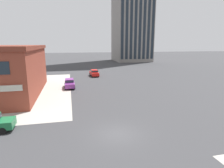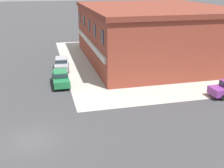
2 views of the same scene
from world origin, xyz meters
TOP-DOWN VIEW (x-y plane):
  - ground_plane at (0.00, 0.00)m, footprint 320.00×320.00m
  - sidewalk_far_corner at (-20.00, 20.00)m, footprint 32.00×32.00m
  - car_main_southbound_near at (-17.71, 3.70)m, footprint 4.53×2.17m
  - car_parked_curb at (-11.77, 3.12)m, footprint 4.41×1.91m
  - storefront_block_near_corner at (-20.47, 17.63)m, footprint 23.40×19.72m

SIDE VIEW (x-z plane):
  - ground_plane at x=0.00m, z-range 0.00..0.00m
  - sidewalk_far_corner at x=-20.00m, z-range -0.01..0.01m
  - car_main_southbound_near at x=-17.71m, z-range 0.08..1.76m
  - car_parked_curb at x=-11.77m, z-range 0.08..1.76m
  - storefront_block_near_corner at x=-20.47m, z-range 0.01..7.88m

